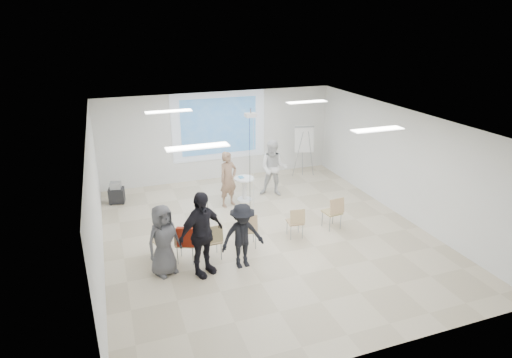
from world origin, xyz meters
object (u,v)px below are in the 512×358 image
object	(u,v)px
chair_left_inner	(213,239)
audience_outer	(163,236)
player_left	(228,176)
flipchart_easel	(304,140)
chair_right_far	(334,210)
chair_left_mid	(185,241)
chair_far_left	(162,238)
pedestal_table	(244,188)
audience_mid	(242,232)
chair_center	(248,228)
chair_right_inner	(296,220)
player_right	(274,165)
av_cart	(117,194)
laptop	(211,239)
audience_left	(201,228)

from	to	relation	value
chair_left_inner	audience_outer	size ratio (longest dim) A/B	0.50
player_left	flipchart_easel	distance (m)	3.57
chair_right_far	chair_left_mid	bearing A→B (deg)	178.62
chair_far_left	pedestal_table	bearing A→B (deg)	24.95
chair_left_mid	audience_mid	distance (m)	1.34
chair_far_left	chair_center	size ratio (longest dim) A/B	0.92
chair_left_mid	chair_right_inner	distance (m)	2.85
player_left	chair_right_far	distance (m)	3.27
player_right	flipchart_easel	world-z (taller)	player_right
av_cart	laptop	bearing A→B (deg)	-54.36
chair_far_left	flipchart_easel	distance (m)	6.78
player_left	laptop	size ratio (longest dim) A/B	5.72
chair_center	chair_right_far	xyz separation A→B (m)	(2.44, 0.18, -0.00)
chair_right_far	laptop	distance (m)	3.39
player_left	chair_left_mid	world-z (taller)	player_left
chair_center	audience_outer	distance (m)	2.13
player_right	audience_left	bearing A→B (deg)	-102.50
audience_left	flipchart_easel	distance (m)	6.82
chair_left_inner	audience_left	world-z (taller)	audience_left
chair_center	flipchart_easel	bearing A→B (deg)	60.36
chair_right_far	av_cart	size ratio (longest dim) A/B	1.37
laptop	audience_left	distance (m)	0.93
laptop	audience_mid	size ratio (longest dim) A/B	0.19
player_right	laptop	world-z (taller)	player_right
player_right	av_cart	world-z (taller)	player_right
player_left	player_right	world-z (taller)	player_right
chair_left_inner	player_right	bearing A→B (deg)	45.32
chair_center	audience_mid	xyz separation A→B (m)	(-0.38, -0.74, 0.32)
chair_center	chair_left_mid	bearing A→B (deg)	-163.94
chair_left_mid	audience_mid	size ratio (longest dim) A/B	0.54
player_right	chair_center	bearing A→B (deg)	-94.11
flipchart_easel	av_cart	world-z (taller)	flipchart_easel
chair_far_left	chair_left_mid	distance (m)	0.61
chair_left_mid	chair_right_far	distance (m)	3.99
chair_right_far	flipchart_easel	distance (m)	4.18
chair_left_mid	chair_right_inner	world-z (taller)	chair_left_mid
pedestal_table	chair_right_inner	size ratio (longest dim) A/B	0.92
chair_left_mid	flipchart_easel	xyz separation A→B (m)	(5.01, 4.32, 0.78)
player_right	audience_outer	world-z (taller)	player_right
chair_right_inner	audience_left	size ratio (longest dim) A/B	0.37
pedestal_table	audience_outer	bearing A→B (deg)	-131.84
audience_outer	flipchart_easel	size ratio (longest dim) A/B	1.00
player_right	chair_right_inner	bearing A→B (deg)	-72.40
pedestal_table	laptop	world-z (taller)	pedestal_table
chair_left_mid	flipchart_easel	bearing A→B (deg)	64.17
player_right	chair_center	xyz separation A→B (m)	(-1.82, -2.90, -0.44)
chair_left_mid	audience_left	world-z (taller)	audience_left
chair_left_inner	chair_left_mid	bearing A→B (deg)	170.47
audience_left	chair_left_mid	bearing A→B (deg)	88.37
chair_far_left	av_cart	bearing A→B (deg)	86.19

